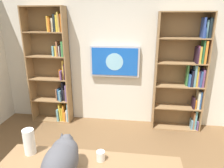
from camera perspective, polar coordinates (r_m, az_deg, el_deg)
name	(u,v)px	position (r m, az deg, el deg)	size (l,w,h in m)	color
wall_back	(113,55)	(3.96, 0.27, 7.98)	(4.52, 0.06, 2.70)	silver
bookshelf_left	(186,74)	(3.92, 19.78, 2.74)	(0.88, 0.28, 2.14)	#937047
bookshelf_right	(54,69)	(4.16, -15.82, 3.94)	(0.79, 0.28, 2.24)	#937047
wall_mounted_tv	(115,61)	(3.89, 0.74, 6.26)	(0.93, 0.07, 0.59)	#B7B7BC
cat	(62,159)	(1.86, -13.77, -19.59)	(0.27, 0.59, 0.33)	#4C4C51
paper_towel_roll	(29,142)	(2.24, -21.96, -14.59)	(0.11, 0.11, 0.26)	white
coffee_mug	(101,156)	(2.05, -3.17, -19.26)	(0.08, 0.08, 0.10)	white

